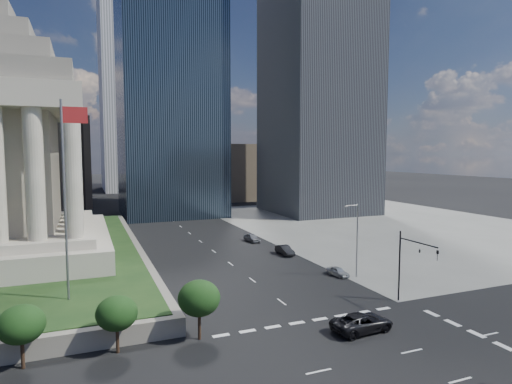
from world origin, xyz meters
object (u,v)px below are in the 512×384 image
flagpole (66,189)px  parked_sedan_far (252,238)px  traffic_signal_ne (411,259)px  parked_sedan_near (338,272)px  street_lamp_north (356,236)px  parked_sedan_mid (285,250)px  pickup_truck (362,322)px

flagpole → parked_sedan_far: bearing=42.3°
flagpole → traffic_signal_ne: size_ratio=2.50×
parked_sedan_far → parked_sedan_near: bearing=-90.3°
street_lamp_north → parked_sedan_far: street_lamp_north is taller
traffic_signal_ne → parked_sedan_mid: size_ratio=1.74×
flagpole → parked_sedan_far: (30.83, 28.08, -12.36)m
flagpole → street_lamp_north: (35.16, 1.00, -7.45)m
parked_sedan_far → parked_sedan_mid: bearing=-90.2°
parked_sedan_mid → parked_sedan_far: (-1.17, 11.81, 0.00)m
pickup_truck → parked_sedan_far: bearing=-11.5°
parked_sedan_mid → parked_sedan_far: size_ratio=1.03×
traffic_signal_ne → street_lamp_north: street_lamp_north is taller
traffic_signal_ne → parked_sedan_far: 38.80m
street_lamp_north → pickup_truck: 18.52m
parked_sedan_far → pickup_truck: bearing=-103.2°
parked_sedan_mid → parked_sedan_far: bearing=95.5°
flagpole → parked_sedan_mid: flagpole is taller
street_lamp_north → parked_sedan_far: (-4.33, 27.08, -4.90)m
traffic_signal_ne → pickup_truck: traffic_signal_ne is taller
pickup_truck → traffic_signal_ne: bearing=-71.7°
street_lamp_north → pickup_truck: size_ratio=1.63×
flagpole → traffic_signal_ne: (34.33, -10.30, -7.86)m
flagpole → parked_sedan_near: size_ratio=5.52×
traffic_signal_ne → parked_sedan_mid: (-2.33, 26.57, -4.49)m
street_lamp_north → traffic_signal_ne: bearing=-94.2°
pickup_truck → parked_sedan_far: 42.42m
flagpole → parked_sedan_near: flagpole is taller
flagpole → parked_sedan_mid: size_ratio=4.36×
parked_sedan_near → parked_sedan_mid: bearing=87.2°
parked_sedan_near → parked_sedan_far: size_ratio=0.81×
traffic_signal_ne → pickup_truck: 10.61m
street_lamp_north → pickup_truck: street_lamp_north is taller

